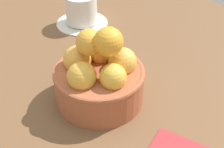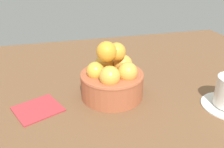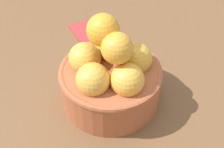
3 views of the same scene
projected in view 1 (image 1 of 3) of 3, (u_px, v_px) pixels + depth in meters
The scene contains 3 objects.
ground_plane at pixel (100, 107), 57.26cm from camera, with size 123.12×94.30×4.09cm, color brown.
terracotta_bowl at pixel (99, 76), 53.03cm from camera, with size 15.23×15.23×14.37cm.
coffee_cup at pixel (81, 12), 75.29cm from camera, with size 12.34×12.34×7.29cm.
Camera 1 is at (34.97, -22.75, 37.67)cm, focal length 51.29 mm.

